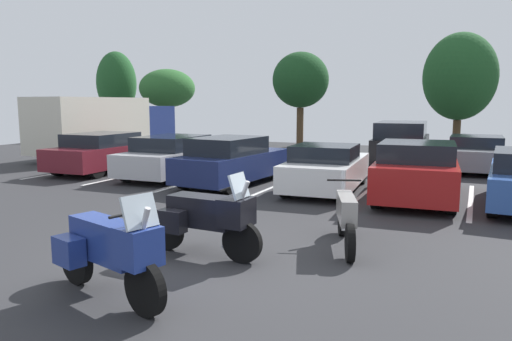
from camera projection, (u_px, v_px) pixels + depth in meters
ground at (199, 262)px, 7.67m from camera, size 44.00×44.00×0.10m
motorcycle_touring at (207, 216)px, 7.67m from camera, size 2.15×0.99×1.43m
motorcycle_second at (111, 249)px, 5.96m from camera, size 2.20×1.04×1.46m
motorcycle_third at (346, 217)px, 8.22m from camera, size 0.90×2.05×1.25m
parking_stripes at (276, 186)px, 14.44m from camera, size 16.39×4.99×0.01m
car_maroon at (107, 152)px, 17.48m from camera, size 2.17×4.92×1.43m
car_silver at (175, 156)px, 16.20m from camera, size 2.17×4.85×1.40m
car_navy at (232, 161)px, 14.58m from camera, size 2.11×4.47×1.48m
car_white at (326, 168)px, 13.55m from camera, size 2.15×4.39×1.34m
car_red at (417, 171)px, 12.31m from camera, size 2.24×4.72×1.53m
car_far_black at (402, 144)px, 18.82m from camera, size 2.21×4.99×1.78m
car_far_grey at (476, 153)px, 17.74m from camera, size 1.92×4.81×1.31m
box_truck at (105, 125)px, 21.75m from camera, size 2.71×7.26×2.75m
tree_center at (117, 83)px, 33.91m from camera, size 2.80×2.80×6.15m
tree_rear at (460, 77)px, 24.04m from camera, size 3.62×3.62×6.05m
tree_far_left at (167, 89)px, 31.52m from camera, size 3.70×3.70×4.75m
tree_far_right at (301, 80)px, 26.99m from camera, size 3.21×3.21×5.39m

